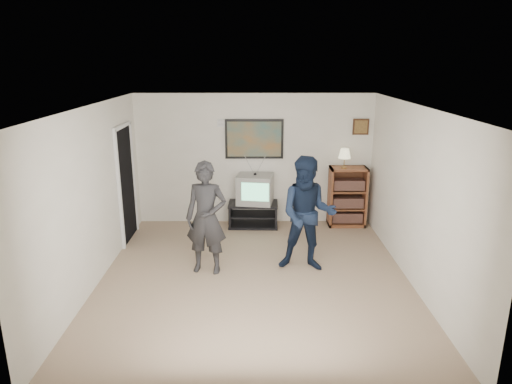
{
  "coord_description": "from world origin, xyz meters",
  "views": [
    {
      "loc": [
        -0.0,
        -6.05,
        3.1
      ],
      "look_at": [
        0.03,
        0.62,
        1.15
      ],
      "focal_mm": 32.0,
      "sensor_mm": 36.0,
      "label": 1
    }
  ],
  "objects_px": {
    "person_short": "(308,214)",
    "bookshelf": "(347,197)",
    "person_tall": "(206,218)",
    "media_stand": "(253,214)",
    "crt_television": "(255,189)"
  },
  "relations": [
    {
      "from": "person_tall",
      "to": "person_short",
      "type": "relative_size",
      "value": 0.96
    },
    {
      "from": "media_stand",
      "to": "bookshelf",
      "type": "height_order",
      "value": "bookshelf"
    },
    {
      "from": "media_stand",
      "to": "bookshelf",
      "type": "xyz_separation_m",
      "value": [
        1.8,
        0.05,
        0.34
      ]
    },
    {
      "from": "crt_television",
      "to": "bookshelf",
      "type": "height_order",
      "value": "bookshelf"
    },
    {
      "from": "bookshelf",
      "to": "person_tall",
      "type": "distance_m",
      "value": 3.2
    },
    {
      "from": "bookshelf",
      "to": "person_short",
      "type": "distance_m",
      "value": 2.18
    },
    {
      "from": "crt_television",
      "to": "person_tall",
      "type": "xyz_separation_m",
      "value": [
        -0.72,
        -1.94,
        0.11
      ]
    },
    {
      "from": "bookshelf",
      "to": "person_short",
      "type": "relative_size",
      "value": 0.65
    },
    {
      "from": "bookshelf",
      "to": "person_tall",
      "type": "height_order",
      "value": "person_tall"
    },
    {
      "from": "person_short",
      "to": "person_tall",
      "type": "bearing_deg",
      "value": -170.09
    },
    {
      "from": "media_stand",
      "to": "person_short",
      "type": "bearing_deg",
      "value": -64.75
    },
    {
      "from": "bookshelf",
      "to": "person_short",
      "type": "bearing_deg",
      "value": -117.12
    },
    {
      "from": "person_tall",
      "to": "person_short",
      "type": "bearing_deg",
      "value": 11.93
    },
    {
      "from": "bookshelf",
      "to": "person_tall",
      "type": "xyz_separation_m",
      "value": [
        -2.49,
        -1.99,
        0.28
      ]
    },
    {
      "from": "person_short",
      "to": "bookshelf",
      "type": "bearing_deg",
      "value": 70.19
    }
  ]
}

